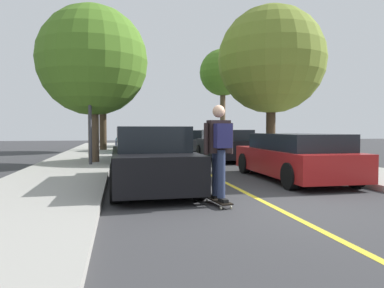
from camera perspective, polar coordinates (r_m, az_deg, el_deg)
The scene contains 17 objects.
ground at distance 6.77m, azimuth 12.89°, elevation -9.76°, with size 80.00×80.00×0.00m, color #353538.
sidewalk_left at distance 6.40m, azimuth -26.90°, elevation -10.04°, with size 2.70×56.00×0.14m, color #9E9B93.
center_line at distance 10.49m, azimuth 3.77°, elevation -5.36°, with size 0.12×39.20×0.01m, color gold.
parked_car_left_nearest at distance 8.65m, azimuth -6.73°, elevation -2.22°, with size 1.90×4.62×1.47m.
parked_car_left_near at distance 15.22m, azimuth -8.83°, elevation -0.47°, with size 1.90×4.64×1.34m.
parked_car_left_far at distance 20.66m, azimuth -9.55°, elevation 0.32°, with size 1.93×4.11×1.35m.
parked_car_left_farthest at distance 26.66m, azimuth -10.02°, elevation 0.68°, with size 2.02×4.26×1.29m.
parked_car_right_nearest at distance 10.35m, azimuth 15.97°, elevation -1.91°, with size 1.97×4.60×1.29m.
parked_car_right_near at distance 16.35m, azimuth 5.44°, elevation -0.15°, with size 2.04×4.66×1.39m.
parked_car_right_far at distance 21.88m, azimuth 1.05°, elevation 0.42°, with size 1.91×4.11×1.35m.
street_tree_left_nearest at distance 14.69m, azimuth -15.58°, elevation 12.67°, with size 4.23×4.23×6.05m.
street_tree_left_near at distance 23.11m, azimuth -14.12°, elevation 10.31°, with size 4.48×4.48×6.75m.
street_tree_right_nearest at distance 16.19m, azimuth 12.57°, elevation 12.96°, with size 4.61×4.61×6.58m.
street_tree_right_near at distance 23.10m, azimuth 4.96°, elevation 11.21°, with size 2.95×2.95×6.35m.
streetlamp at distance 13.51m, azimuth -16.05°, elevation 9.40°, with size 0.36×0.24×5.11m.
skateboard at distance 6.73m, azimuth 4.25°, elevation -9.02°, with size 0.33×0.86×0.10m.
skateboarder at distance 6.58m, azimuth 4.39°, elevation -0.33°, with size 0.59×0.71×1.76m.
Camera 1 is at (-2.76, -6.02, 1.42)m, focal length 33.35 mm.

